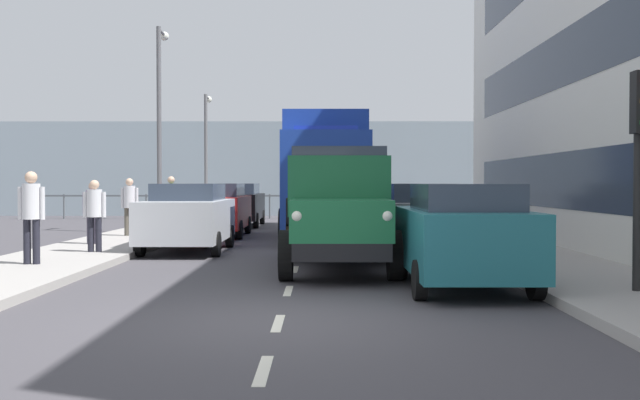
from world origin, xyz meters
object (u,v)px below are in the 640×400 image
Objects in this scene: lamp_post_far at (206,143)px; car_silver_oppositeside_0 at (188,216)px; car_grey_kerbside_1 at (418,218)px; car_navy_kerbside_2 at (394,209)px; car_red_oppositeside_1 at (218,209)px; lamp_post_promenade at (160,110)px; car_teal_kerbside_near at (462,234)px; pedestrian_with_bag at (171,199)px; pedestrian_by_lamp at (95,210)px; pedestrian_strolling at (130,202)px; pedestrian_couple_a at (93,208)px; truck_vintage_green at (339,212)px; car_black_oppositeside_2 at (238,204)px; lorry_cargo_blue at (325,172)px; pedestrian_near_railing at (31,209)px.

car_silver_oppositeside_0 is at bearing 97.48° from lamp_post_far.
lamp_post_far is (7.87, -17.49, 2.78)m from car_grey_kerbside_1.
car_silver_oppositeside_0 is 16.97m from lamp_post_far.
car_navy_kerbside_2 is 5.71m from car_red_oppositeside_1.
lamp_post_promenade is (2.20, -6.75, 3.36)m from car_silver_oppositeside_0.
car_grey_kerbside_1 is 11.49m from lamp_post_promenade.
car_teal_kerbside_near is 0.87× the size of car_grey_kerbside_1.
pedestrian_with_bag is (1.62, -5.75, 0.33)m from car_silver_oppositeside_0.
car_navy_kerbside_2 is at bearing 176.13° from car_red_oppositeside_1.
car_red_oppositeside_1 is 2.54× the size of pedestrian_by_lamp.
car_teal_kerbside_near and car_grey_kerbside_1 have the same top height.
pedestrian_strolling is at bearing 9.65° from car_navy_kerbside_2.
pedestrian_couple_a is 0.23× the size of lamp_post_promenade.
car_teal_kerbside_near is 14.16m from pedestrian_with_bag.
car_navy_kerbside_2 is at bearing -102.39° from truck_vintage_green.
car_silver_oppositeside_0 and car_black_oppositeside_2 have the same top height.
car_navy_kerbside_2 is at bearing -168.95° from lorry_cargo_blue.
truck_vintage_green is 1.34× the size of car_red_oppositeside_1.
pedestrian_couple_a is at bearing -12.63° from car_silver_oppositeside_0.
pedestrian_strolling reaches higher than pedestrian_by_lamp.
pedestrian_near_railing reaches higher than car_grey_kerbside_1.
car_grey_kerbside_1 is 2.54× the size of pedestrian_with_bag.
car_grey_kerbside_1 is 8.38m from car_red_oppositeside_1.
lamp_post_far is (-0.02, -9.85, -0.58)m from lamp_post_promenade.
pedestrian_near_railing reaches higher than pedestrian_couple_a.
car_grey_kerbside_1 is 0.66× the size of lamp_post_promenade.
truck_vintage_green is 3.50× the size of pedestrian_couple_a.
car_silver_oppositeside_0 is at bearing 90.00° from car_black_oppositeside_2.
pedestrian_by_lamp is (5.34, 6.07, -0.95)m from lorry_cargo_blue.
car_navy_kerbside_2 is 2.34× the size of pedestrian_with_bag.
truck_vintage_green is at bearing 128.74° from pedestrian_strolling.
lorry_cargo_blue reaches higher than pedestrian_near_railing.
car_teal_kerbside_near is at bearing 164.48° from pedestrian_near_railing.
pedestrian_strolling is at bearing 36.20° from car_red_oppositeside_1.
car_silver_oppositeside_0 is 2.53× the size of pedestrian_couple_a.
car_teal_kerbside_near is at bearing 129.40° from pedestrian_strolling.
lamp_post_far reaches higher than truck_vintage_green.
car_navy_kerbside_2 is 0.92× the size of car_black_oppositeside_2.
lamp_post_promenade reaches higher than pedestrian_couple_a.
car_navy_kerbside_2 is (0.00, -11.24, 0.00)m from car_teal_kerbside_near.
pedestrian_with_bag is (7.32, -6.64, 0.32)m from car_grey_kerbside_1.
car_navy_kerbside_2 is 9.33m from pedestrian_couple_a.
car_red_oppositeside_1 is (5.69, -6.15, -0.00)m from car_grey_kerbside_1.
truck_vintage_green is 3.81m from car_grey_kerbside_1.
pedestrian_near_railing reaches higher than car_navy_kerbside_2.
truck_vintage_green reaches higher than car_black_oppositeside_2.
car_red_oppositeside_1 is at bearing -13.13° from lorry_cargo_blue.
lorry_cargo_blue is 4.74× the size of pedestrian_strolling.
pedestrian_strolling reaches higher than car_black_oppositeside_2.
lamp_post_promenade is 1.19× the size of lamp_post_far.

